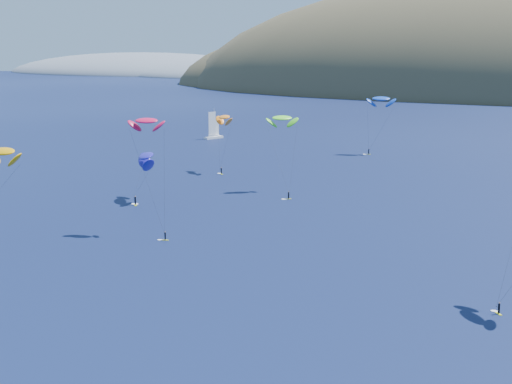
% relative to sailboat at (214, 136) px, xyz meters
% --- Properties ---
extents(headland, '(460.00, 250.00, 60.00)m').
position_rel_sailboat_xyz_m(headland, '(-371.99, 544.15, -4.33)').
color(headland, slate).
rests_on(headland, ground).
extents(sailboat, '(10.07, 9.40, 12.02)m').
position_rel_sailboat_xyz_m(sailboat, '(0.00, 0.00, 0.00)').
color(sailboat, white).
rests_on(sailboat, ground).
extents(kitesurfer_1, '(8.40, 8.79, 17.99)m').
position_rel_sailboat_xyz_m(kitesurfer_1, '(38.06, -63.60, 14.81)').
color(kitesurfer_1, '#CBD217').
rests_on(kitesurfer_1, ground).
extents(kitesurfer_2, '(11.21, 8.89, 19.51)m').
position_rel_sailboat_xyz_m(kitesurfer_2, '(36.38, -147.79, 16.07)').
color(kitesurfer_2, '#CBD217').
rests_on(kitesurfer_2, ground).
extents(kitesurfer_3, '(10.83, 14.07, 20.46)m').
position_rel_sailboat_xyz_m(kitesurfer_3, '(63.62, -81.26, 17.27)').
color(kitesurfer_3, '#CBD217').
rests_on(kitesurfer_3, ground).
extents(kitesurfer_4, '(10.07, 7.75, 21.11)m').
position_rel_sailboat_xyz_m(kitesurfer_4, '(69.49, -10.49, 17.54)').
color(kitesurfer_4, '#CBD217').
rests_on(kitesurfer_4, ground).
extents(kitesurfer_9, '(10.92, 7.65, 23.79)m').
position_rel_sailboat_xyz_m(kitesurfer_9, '(55.94, -129.92, 20.85)').
color(kitesurfer_9, '#CBD217').
rests_on(kitesurfer_9, ground).
extents(kitesurfer_10, '(10.75, 12.92, 13.52)m').
position_rel_sailboat_xyz_m(kitesurfer_10, '(39.25, -105.67, 9.55)').
color(kitesurfer_10, '#CBD217').
rests_on(kitesurfer_10, ground).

